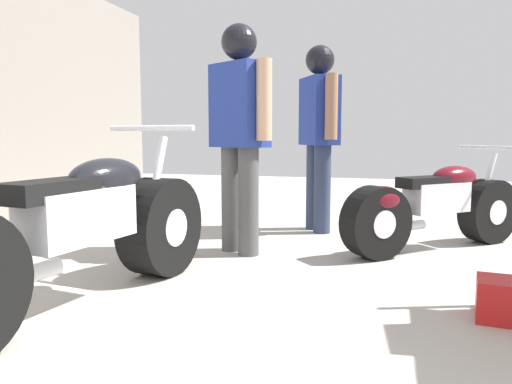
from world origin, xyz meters
name	(u,v)px	position (x,y,z in m)	size (l,w,h in m)	color
ground_plane	(256,267)	(0.00, 3.18, 0.00)	(15.27, 15.27, 0.00)	#A8A399
motorcycle_maroon_cruiser	(74,236)	(-0.70, 2.06, 0.41)	(0.71, 2.16, 1.00)	black
motorcycle_black_naked	(433,208)	(1.25, 4.05, 0.35)	(1.47, 1.37, 0.85)	black
mechanic_in_blue	(319,121)	(0.23, 4.64, 1.07)	(0.45, 0.66, 1.79)	#2D3851
mechanic_with_helmet	(239,118)	(-0.24, 3.56, 1.07)	(0.65, 0.48, 1.79)	#4C4C4C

